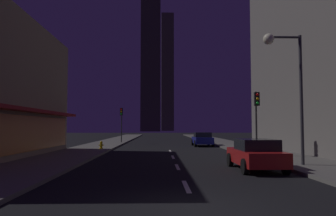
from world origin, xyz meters
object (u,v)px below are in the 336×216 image
at_px(car_parked_near, 256,154).
at_px(street_lamp_right, 284,66).
at_px(car_parked_far, 202,139).
at_px(traffic_light_far_left, 121,117).
at_px(traffic_light_near_right, 257,109).
at_px(fire_hydrant_far_left, 101,145).

relative_size(car_parked_near, street_lamp_right, 0.64).
distance_m(car_parked_far, traffic_light_far_left, 10.84).
bearing_deg(traffic_light_near_right, car_parked_far, 98.64).
height_order(car_parked_far, traffic_light_far_left, traffic_light_far_left).
relative_size(car_parked_far, traffic_light_far_left, 1.01).
height_order(car_parked_near, traffic_light_near_right, traffic_light_near_right).
distance_m(car_parked_far, traffic_light_near_right, 12.88).
xyz_separation_m(car_parked_near, fire_hydrant_far_left, (-9.50, 12.67, -0.29)).
xyz_separation_m(car_parked_near, car_parked_far, (0.00, 18.33, 0.00)).
distance_m(car_parked_near, traffic_light_near_right, 6.60).
bearing_deg(car_parked_near, car_parked_far, 90.00).
bearing_deg(traffic_light_far_left, car_parked_far, -30.51).
xyz_separation_m(car_parked_near, traffic_light_far_left, (-9.10, 23.69, 2.45)).
xyz_separation_m(car_parked_far, traffic_light_far_left, (-9.10, 5.36, 2.45)).
bearing_deg(traffic_light_near_right, car_parked_near, -108.06).
bearing_deg(street_lamp_right, fire_hydrant_far_left, 133.53).
xyz_separation_m(car_parked_far, traffic_light_near_right, (1.90, -12.51, 2.45)).
relative_size(traffic_light_far_left, street_lamp_right, 0.64).
distance_m(fire_hydrant_far_left, traffic_light_near_right, 13.58).
height_order(traffic_light_near_right, traffic_light_far_left, same).
xyz_separation_m(car_parked_far, street_lamp_right, (1.78, -17.54, 4.33)).
height_order(fire_hydrant_far_left, traffic_light_near_right, traffic_light_near_right).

